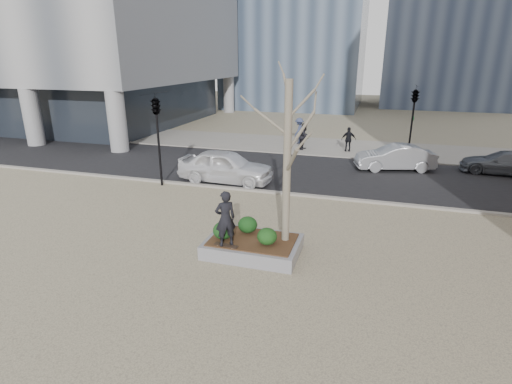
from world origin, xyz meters
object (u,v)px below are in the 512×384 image
(planter, at_px, (253,246))
(police_car, at_px, (226,166))
(skateboard, at_px, (226,246))
(skateboarder, at_px, (225,219))

(planter, height_order, police_car, police_car)
(skateboard, height_order, skateboarder, skateboarder)
(planter, xyz_separation_m, police_car, (-3.61, 7.00, 0.61))
(planter, distance_m, skateboarder, 1.53)
(skateboard, distance_m, police_car, 8.26)
(planter, distance_m, police_car, 7.90)
(planter, bearing_deg, skateboarder, -132.79)
(planter, relative_size, skateboarder, 1.70)
(planter, height_order, skateboard, skateboard)
(planter, relative_size, skateboard, 3.85)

